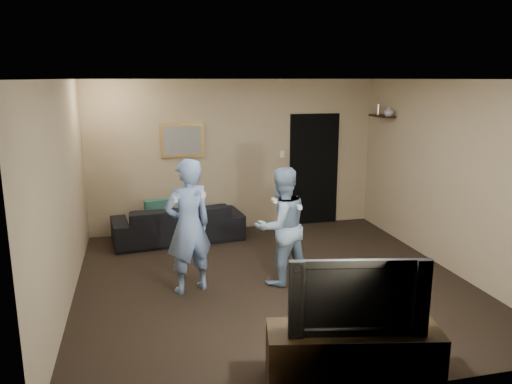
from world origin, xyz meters
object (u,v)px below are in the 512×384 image
object	(u,v)px
wii_player_left	(188,226)
wii_player_right	(281,226)
television	(356,293)
tv_console	(353,357)
sofa	(178,222)

from	to	relation	value
wii_player_left	wii_player_right	size ratio (longest dim) A/B	1.10
television	wii_player_left	distance (m)	2.57
wii_player_left	tv_console	bearing A→B (deg)	-63.15
sofa	television	size ratio (longest dim) A/B	1.79
wii_player_right	sofa	bearing A→B (deg)	119.05
sofa	wii_player_left	distance (m)	2.12
tv_console	wii_player_right	xyz separation A→B (m)	(0.02, 2.27, 0.51)
sofa	tv_console	bearing A→B (deg)	98.65
sofa	wii_player_left	world-z (taller)	wii_player_left
tv_console	wii_player_left	distance (m)	2.64
sofa	television	bearing A→B (deg)	98.65
tv_console	wii_player_left	bearing A→B (deg)	128.46
wii_player_right	tv_console	bearing A→B (deg)	-90.44
tv_console	wii_player_left	xyz separation A→B (m)	(-1.16, 2.30, 0.59)
tv_console	wii_player_right	size ratio (longest dim) A/B	0.97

